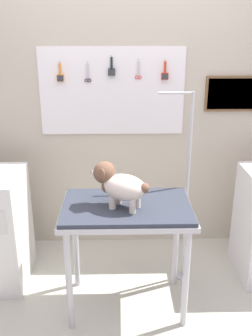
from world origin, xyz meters
TOP-DOWN VIEW (x-y plane):
  - rear_wall_panel at (0.00, 1.28)m, footprint 4.00×0.11m
  - grooming_table at (-0.03, 0.35)m, footprint 0.89×0.57m
  - grooming_arm at (0.42, 0.65)m, footprint 0.29×0.11m
  - dog at (-0.09, 0.32)m, footprint 0.40×0.30m

SIDE VIEW (x-z plane):
  - grooming_arm at x=0.42m, z-range -0.05..1.46m
  - grooming_table at x=-0.03m, z-range 0.31..1.12m
  - dog at x=-0.09m, z-range 0.82..1.12m
  - rear_wall_panel at x=0.00m, z-range 0.01..2.31m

